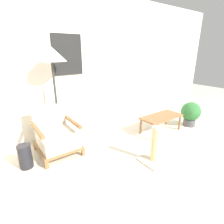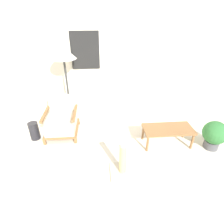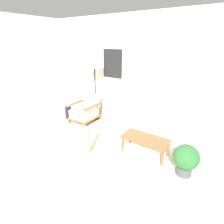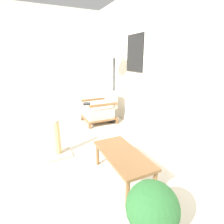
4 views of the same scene
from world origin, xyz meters
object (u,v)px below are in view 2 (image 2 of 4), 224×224
Objects in this scene: coffee_table at (168,130)px; scratching_post at (122,163)px; potted_plant at (215,134)px; floor_lamp at (63,56)px; vase at (34,131)px; armchair at (62,121)px.

scratching_post is at bearing -145.80° from coffee_table.
potted_plant reaches higher than coffee_table.
coffee_table is 1.55× the size of scratching_post.
vase is at bearing -146.74° from floor_lamp.
potted_plant is at bearing -13.87° from armchair.
armchair is 1.26m from floor_lamp.
armchair is 2.09m from coffee_table.
coffee_table is 2.52× the size of vase.
coffee_table is at bearing -8.11° from vase.
coffee_table is 2.57m from vase.
vase is 3.38m from potted_plant.
coffee_table is 1.13m from scratching_post.
vase is (-0.67, -0.44, -1.33)m from floor_lamp.
floor_lamp is 1.55m from vase.
armchair reaches higher than coffee_table.
floor_lamp is 3.08× the size of potted_plant.
armchair is at bearing -117.94° from floor_lamp.
vase is 0.66× the size of potted_plant.
armchair is at bearing 133.57° from scratching_post.
scratching_post is at bearing -56.71° from floor_lamp.
floor_lamp is at bearing 123.29° from scratching_post.
floor_lamp is at bearing 159.79° from potted_plant.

